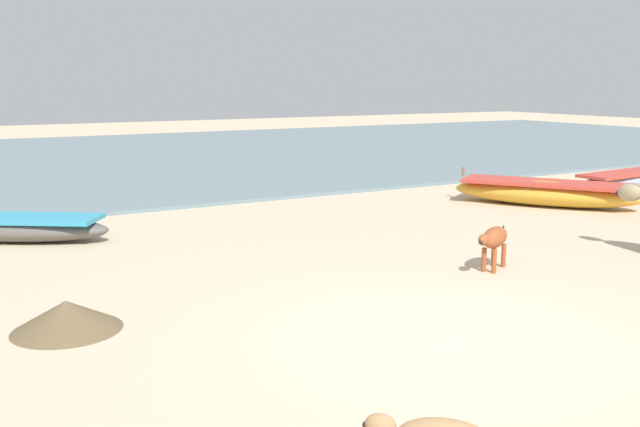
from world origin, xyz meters
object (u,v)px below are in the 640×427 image
at_px(fishing_boat_0, 14,227).
at_px(fishing_boat_1, 632,178).
at_px(fishing_boat_3, 546,192).
at_px(calf_near_rust, 494,239).

relative_size(fishing_boat_0, fishing_boat_1, 0.79).
height_order(fishing_boat_3, calf_near_rust, fishing_boat_3).
bearing_deg(fishing_boat_0, fishing_boat_1, -150.68).
bearing_deg(fishing_boat_0, fishing_boat_3, -156.63).
height_order(fishing_boat_1, calf_near_rust, fishing_boat_1).
relative_size(fishing_boat_1, fishing_boat_3, 1.03).
distance_m(fishing_boat_0, fishing_boat_3, 10.32).
xyz_separation_m(fishing_boat_3, calf_near_rust, (-4.60, -3.31, 0.15)).
distance_m(fishing_boat_1, fishing_boat_3, 3.87).
bearing_deg(fishing_boat_0, calf_near_rust, 170.76).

